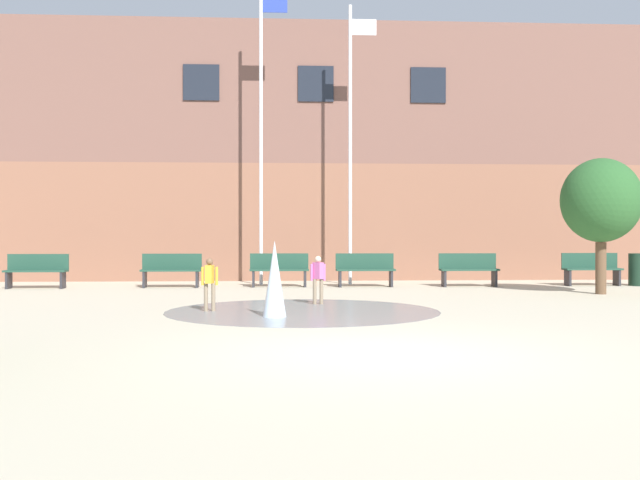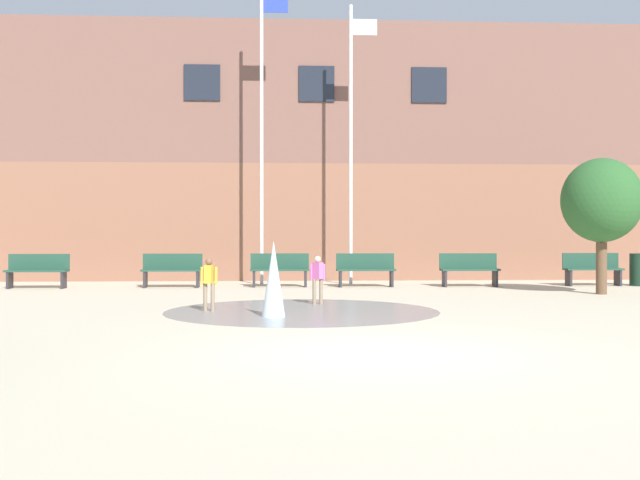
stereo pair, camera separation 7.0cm
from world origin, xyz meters
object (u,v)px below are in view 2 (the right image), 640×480
(park_bench_far_right, at_px, (592,269))
(flagpole_left, at_px, (263,125))
(child_with_pink_shirt, at_px, (318,276))
(flagpole_right, at_px, (352,136))
(park_bench_left_of_flagpoles, at_px, (172,270))
(park_bench_near_trashcan, at_px, (469,269))
(park_bench_center, at_px, (280,269))
(trash_can, at_px, (640,270))
(child_running, at_px, (209,280))
(park_bench_under_right_flagpole, at_px, (366,269))
(park_bench_far_left, at_px, (37,270))
(street_tree_near_building, at_px, (602,201))

(park_bench_far_right, xyz_separation_m, flagpole_left, (-9.20, 0.90, 4.06))
(child_with_pink_shirt, relative_size, flagpole_right, 0.12)
(park_bench_left_of_flagpoles, xyz_separation_m, park_bench_near_trashcan, (8.09, -0.10, 0.00))
(park_bench_center, bearing_deg, flagpole_right, 23.18)
(trash_can, bearing_deg, flagpole_left, 174.55)
(child_running, bearing_deg, park_bench_center, -1.18)
(park_bench_left_of_flagpoles, distance_m, park_bench_far_right, 11.61)
(park_bench_under_right_flagpole, bearing_deg, child_with_pink_shirt, -107.17)
(park_bench_under_right_flagpole, distance_m, flagpole_left, 5.05)
(park_bench_far_left, height_order, park_bench_left_of_flagpoles, same)
(park_bench_far_left, relative_size, child_with_pink_shirt, 1.62)
(flagpole_left, distance_m, street_tree_near_building, 9.31)
(flagpole_right, distance_m, trash_can, 8.88)
(park_bench_left_of_flagpoles, bearing_deg, trash_can, -0.17)
(park_bench_left_of_flagpoles, xyz_separation_m, flagpole_right, (4.96, 0.97, 3.76))
(park_bench_under_right_flagpole, bearing_deg, park_bench_left_of_flagpoles, 179.83)
(park_bench_far_right, relative_size, child_with_pink_shirt, 1.62)
(child_running, xyz_separation_m, street_tree_near_building, (8.99, 3.52, 1.65))
(park_bench_under_right_flagpole, height_order, flagpole_right, flagpole_right)
(flagpole_left, height_order, trash_can, flagpole_left)
(child_running, height_order, flagpole_left, flagpole_left)
(park_bench_left_of_flagpoles, xyz_separation_m, trash_can, (12.93, -0.04, -0.03))
(park_bench_under_right_flagpole, relative_size, street_tree_near_building, 0.49)
(park_bench_far_left, height_order, park_bench_far_right, same)
(park_bench_far_left, height_order, flagpole_left, flagpole_left)
(park_bench_under_right_flagpole, xyz_separation_m, flagpole_right, (-0.29, 0.98, 3.76))
(park_bench_far_left, relative_size, park_bench_center, 1.00)
(park_bench_left_of_flagpoles, height_order, street_tree_near_building, street_tree_near_building)
(park_bench_near_trashcan, relative_size, flagpole_right, 0.20)
(park_bench_center, distance_m, child_with_pink_shirt, 5.26)
(park_bench_near_trashcan, bearing_deg, flagpole_right, 161.17)
(park_bench_center, relative_size, flagpole_left, 0.19)
(park_bench_under_right_flagpole, height_order, child_running, child_running)
(park_bench_far_left, distance_m, flagpole_right, 9.33)
(park_bench_far_left, bearing_deg, park_bench_center, 2.10)
(park_bench_far_right, relative_size, flagpole_left, 0.19)
(park_bench_near_trashcan, height_order, flagpole_right, flagpole_right)
(park_bench_center, bearing_deg, child_running, -101.48)
(park_bench_far_right, height_order, flagpole_right, flagpole_right)
(child_with_pink_shirt, height_order, flagpole_left, flagpole_left)
(park_bench_center, relative_size, park_bench_far_right, 1.00)
(park_bench_near_trashcan, xyz_separation_m, child_running, (-6.50, -6.29, 0.10))
(park_bench_center, distance_m, park_bench_near_trashcan, 5.19)
(trash_can, bearing_deg, park_bench_center, 179.30)
(park_bench_left_of_flagpoles, bearing_deg, child_running, -76.05)
(park_bench_far_right, relative_size, child_running, 1.62)
(park_bench_near_trashcan, xyz_separation_m, park_bench_far_right, (3.52, 0.17, 0.00))
(trash_can, bearing_deg, child_running, -150.74)
(street_tree_near_building, bearing_deg, park_bench_under_right_flagpole, 151.78)
(flagpole_left, bearing_deg, park_bench_center, -61.09)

